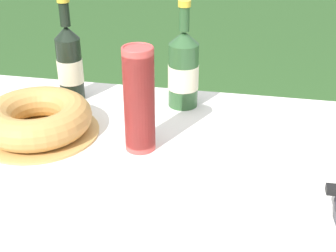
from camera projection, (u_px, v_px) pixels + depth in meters
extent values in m
cube|color=brown|center=(133.00, 189.00, 1.02)|extent=(1.82, 1.00, 0.03)
cube|color=white|center=(133.00, 181.00, 1.01)|extent=(1.83, 1.01, 0.00)
cube|color=white|center=(175.00, 105.00, 1.47)|extent=(1.83, 0.00, 0.10)
cylinder|color=tan|center=(39.00, 132.00, 1.19)|extent=(0.31, 0.31, 0.01)
torus|color=tan|center=(37.00, 117.00, 1.17)|extent=(0.28, 0.28, 0.08)
cylinder|color=#E04C47|center=(140.00, 130.00, 1.11)|extent=(0.07, 0.07, 0.09)
cylinder|color=#E04C47|center=(140.00, 126.00, 1.10)|extent=(0.07, 0.07, 0.09)
cylinder|color=#E04C47|center=(140.00, 121.00, 1.10)|extent=(0.07, 0.07, 0.09)
cylinder|color=#E04C47|center=(140.00, 116.00, 1.09)|extent=(0.07, 0.07, 0.09)
cylinder|color=#E04C47|center=(139.00, 111.00, 1.08)|extent=(0.07, 0.07, 0.09)
cylinder|color=#E04C47|center=(139.00, 106.00, 1.08)|extent=(0.07, 0.07, 0.09)
cylinder|color=#E04C47|center=(139.00, 101.00, 1.07)|extent=(0.07, 0.07, 0.09)
cylinder|color=#E04C47|center=(139.00, 95.00, 1.07)|extent=(0.07, 0.07, 0.09)
cylinder|color=#E04C47|center=(139.00, 90.00, 1.06)|extent=(0.07, 0.07, 0.09)
cylinder|color=#E04C47|center=(139.00, 85.00, 1.05)|extent=(0.07, 0.07, 0.09)
cylinder|color=#E04C47|center=(138.00, 80.00, 1.05)|extent=(0.07, 0.07, 0.09)
cylinder|color=#E04C47|center=(138.00, 74.00, 1.04)|extent=(0.07, 0.07, 0.10)
cylinder|color=#E04C47|center=(138.00, 69.00, 1.03)|extent=(0.07, 0.07, 0.09)
torus|color=#E04C47|center=(137.00, 48.00, 1.01)|extent=(0.07, 0.07, 0.01)
cylinder|color=#2D562D|center=(183.00, 75.00, 1.30)|extent=(0.08, 0.08, 0.18)
cylinder|color=beige|center=(183.00, 77.00, 1.30)|extent=(0.09, 0.09, 0.07)
cone|color=#2D562D|center=(184.00, 38.00, 1.25)|extent=(0.08, 0.08, 0.04)
cylinder|color=#2D562D|center=(184.00, 19.00, 1.23)|extent=(0.03, 0.03, 0.06)
cylinder|color=gold|center=(184.00, 3.00, 1.21)|extent=(0.03, 0.03, 0.02)
cylinder|color=black|center=(70.00, 69.00, 1.34)|extent=(0.07, 0.07, 0.18)
cylinder|color=beige|center=(70.00, 71.00, 1.34)|extent=(0.07, 0.07, 0.07)
cone|color=black|center=(66.00, 32.00, 1.29)|extent=(0.07, 0.07, 0.04)
cylinder|color=black|center=(64.00, 14.00, 1.26)|extent=(0.03, 0.03, 0.06)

